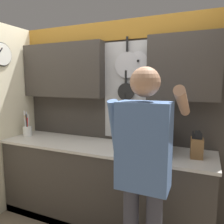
% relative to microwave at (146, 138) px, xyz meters
% --- Properties ---
extents(ground_plane, '(14.00, 14.00, 0.00)m').
position_rel_microwave_xyz_m(ground_plane, '(-0.52, -0.00, -1.07)').
color(ground_plane, '#756651').
extents(base_cabinet_counter, '(2.42, 0.61, 0.92)m').
position_rel_microwave_xyz_m(base_cabinet_counter, '(-0.52, -0.01, -0.61)').
color(base_cabinet_counter, '#38332D').
rests_on(base_cabinet_counter, ground_plane).
extents(back_wall_unit, '(2.99, 0.20, 2.33)m').
position_rel_microwave_xyz_m(back_wall_unit, '(-0.54, 0.26, 0.37)').
color(back_wall_unit, '#38332D').
rests_on(back_wall_unit, ground_plane).
extents(microwave, '(0.47, 0.35, 0.28)m').
position_rel_microwave_xyz_m(microwave, '(0.00, 0.00, 0.00)').
color(microwave, black).
rests_on(microwave, base_cabinet_counter).
extents(knife_block, '(0.12, 0.16, 0.27)m').
position_rel_microwave_xyz_m(knife_block, '(0.49, 0.00, -0.04)').
color(knife_block, brown).
rests_on(knife_block, base_cabinet_counter).
extents(utensil_crock, '(0.11, 0.11, 0.34)m').
position_rel_microwave_xyz_m(utensil_crock, '(-1.60, 0.00, -0.06)').
color(utensil_crock, white).
rests_on(utensil_crock, base_cabinet_counter).
extents(person, '(0.54, 0.66, 1.74)m').
position_rel_microwave_xyz_m(person, '(0.15, -0.63, -0.03)').
color(person, '#383842').
rests_on(person, ground_plane).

